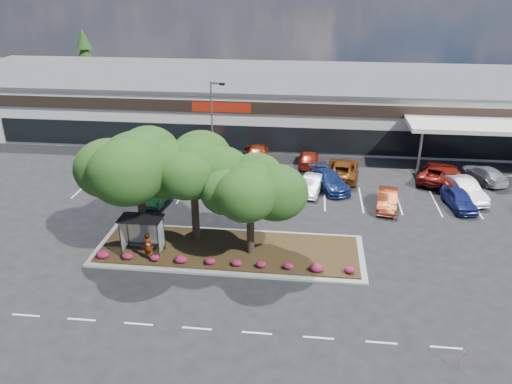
# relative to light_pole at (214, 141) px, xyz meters

# --- Properties ---
(ground) EXTENTS (160.00, 160.00, 0.00)m
(ground) POSITION_rel_light_pole_xyz_m (5.12, -15.32, -4.03)
(ground) COLOR black
(ground) RESTS_ON ground
(retail_store) EXTENTS (80.40, 25.20, 6.25)m
(retail_store) POSITION_rel_light_pole_xyz_m (5.18, 18.59, -0.87)
(retail_store) COLOR silver
(retail_store) RESTS_ON ground
(landscape_island) EXTENTS (18.00, 6.00, 0.26)m
(landscape_island) POSITION_rel_light_pole_xyz_m (3.12, -11.32, -3.90)
(landscape_island) COLOR gray
(landscape_island) RESTS_ON ground
(lane_markings) EXTENTS (33.12, 20.06, 0.01)m
(lane_markings) POSITION_rel_light_pole_xyz_m (4.98, -4.89, -4.02)
(lane_markings) COLOR silver
(lane_markings) RESTS_ON ground
(shrub_row) EXTENTS (17.00, 0.80, 0.50)m
(shrub_row) POSITION_rel_light_pole_xyz_m (3.12, -13.42, -3.52)
(shrub_row) COLOR maroon
(shrub_row) RESTS_ON landscape_island
(bus_shelter) EXTENTS (2.75, 1.55, 2.59)m
(bus_shelter) POSITION_rel_light_pole_xyz_m (-2.38, -12.37, -1.72)
(bus_shelter) COLOR black
(bus_shelter) RESTS_ON landscape_island
(island_tree_west) EXTENTS (7.20, 7.20, 7.89)m
(island_tree_west) POSITION_rel_light_pole_xyz_m (-2.88, -10.82, 0.18)
(island_tree_west) COLOR #173A0D
(island_tree_west) RESTS_ON landscape_island
(island_tree_mid) EXTENTS (6.60, 6.60, 7.32)m
(island_tree_mid) POSITION_rel_light_pole_xyz_m (0.62, -10.12, -0.11)
(island_tree_mid) COLOR #173A0D
(island_tree_mid) RESTS_ON landscape_island
(island_tree_east) EXTENTS (5.80, 5.80, 6.50)m
(island_tree_east) POSITION_rel_light_pole_xyz_m (4.62, -11.62, -0.51)
(island_tree_east) COLOR #173A0D
(island_tree_east) RESTS_ON landscape_island
(conifer_north_west) EXTENTS (4.40, 4.40, 10.00)m
(conifer_north_west) POSITION_rel_light_pole_xyz_m (-24.88, 30.68, 0.97)
(conifer_north_west) COLOR #173A0D
(conifer_north_west) RESTS_ON ground
(person_waiting) EXTENTS (0.73, 0.52, 1.89)m
(person_waiting) POSITION_rel_light_pole_xyz_m (-1.81, -13.21, -2.82)
(person_waiting) COLOR #594C47
(person_waiting) RESTS_ON landscape_island
(light_pole) EXTENTS (1.40, 0.83, 9.13)m
(light_pole) POSITION_rel_light_pole_xyz_m (0.00, 0.00, 0.00)
(light_pole) COLOR gray
(light_pole) RESTS_ON ground
(survey_stake) EXTENTS (0.08, 0.14, 1.08)m
(survey_stake) POSITION_rel_light_pole_xyz_m (15.86, -20.80, -3.34)
(survey_stake) COLOR #A78057
(survey_stake) RESTS_ON ground
(car_0) EXTENTS (1.82, 4.45, 1.51)m
(car_0) POSITION_rel_light_pole_xyz_m (-7.13, 0.55, -3.27)
(car_0) COLOR #A6AAB2
(car_0) RESTS_ON ground
(car_1) EXTENTS (1.95, 4.87, 1.57)m
(car_1) POSITION_rel_light_pole_xyz_m (-3.94, -3.73, -3.24)
(car_1) COLOR #184A25
(car_1) RESTS_ON ground
(car_2) EXTENTS (2.58, 5.34, 1.50)m
(car_2) POSITION_rel_light_pole_xyz_m (-1.05, 0.50, -3.28)
(car_2) COLOR #980401
(car_2) RESTS_ON ground
(car_3) EXTENTS (3.50, 5.26, 1.34)m
(car_3) POSITION_rel_light_pole_xyz_m (6.02, -2.59, -3.36)
(car_3) COLOR black
(car_3) RESTS_ON ground
(car_4) EXTENTS (2.23, 4.49, 1.42)m
(car_4) POSITION_rel_light_pole_xyz_m (8.49, -0.71, -3.32)
(car_4) COLOR silver
(car_4) RESTS_ON ground
(car_5) EXTENTS (4.08, 5.61, 1.51)m
(car_5) POSITION_rel_light_pole_xyz_m (10.00, 0.27, -3.27)
(car_5) COLOR navy
(car_5) RESTS_ON ground
(car_6) EXTENTS (2.12, 4.47, 1.41)m
(car_6) POSITION_rel_light_pole_xyz_m (14.50, -3.12, -3.32)
(car_6) COLOR maroon
(car_6) RESTS_ON ground
(car_7) EXTENTS (3.07, 5.39, 1.68)m
(car_7) POSITION_rel_light_pole_xyz_m (21.02, -0.59, -3.19)
(car_7) COLOR silver
(car_7) RESTS_ON ground
(car_8) EXTENTS (2.38, 4.59, 1.49)m
(car_8) POSITION_rel_light_pole_xyz_m (20.19, -2.37, -3.28)
(car_8) COLOR navy
(car_8) RESTS_ON ground
(car_9) EXTENTS (3.10, 4.54, 1.44)m
(car_9) POSITION_rel_light_pole_xyz_m (-3.55, 2.76, -3.31)
(car_9) COLOR black
(car_9) RESTS_ON ground
(car_10) EXTENTS (4.12, 6.16, 1.57)m
(car_10) POSITION_rel_light_pole_xyz_m (-0.30, 2.40, -3.24)
(car_10) COLOR #5C5B63
(car_10) RESTS_ON ground
(car_11) EXTENTS (2.28, 5.31, 1.70)m
(car_11) POSITION_rel_light_pole_xyz_m (-2.14, 5.00, -3.18)
(car_11) COLOR #813F06
(car_11) RESTS_ON ground
(car_12) EXTENTS (2.69, 5.65, 1.59)m
(car_12) POSITION_rel_light_pole_xyz_m (2.97, 6.80, -3.23)
(car_12) COLOR maroon
(car_12) RESTS_ON ground
(car_13) EXTENTS (2.00, 4.66, 1.34)m
(car_13) POSITION_rel_light_pole_xyz_m (8.14, 5.85, -3.36)
(car_13) COLOR maroon
(car_13) RESTS_ON ground
(car_14) EXTENTS (3.31, 6.09, 1.62)m
(car_14) POSITION_rel_light_pole_xyz_m (11.25, 2.94, -3.22)
(car_14) COLOR brown
(car_14) RESTS_ON ground
(car_15) EXTENTS (4.78, 6.34, 1.60)m
(car_15) POSITION_rel_light_pole_xyz_m (19.68, 3.14, -3.23)
(car_15) COLOR maroon
(car_15) RESTS_ON ground
(car_16) EXTENTS (3.91, 6.24, 1.61)m
(car_16) POSITION_rel_light_pole_xyz_m (20.22, 2.39, -3.22)
(car_16) COLOR maroon
(car_16) RESTS_ON ground
(car_17) EXTENTS (3.68, 5.21, 1.40)m
(car_17) POSITION_rel_light_pole_xyz_m (23.80, 3.54, -3.33)
(car_17) COLOR #A9AFB6
(car_17) RESTS_ON ground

